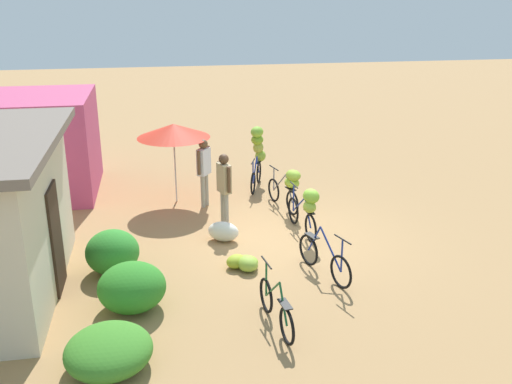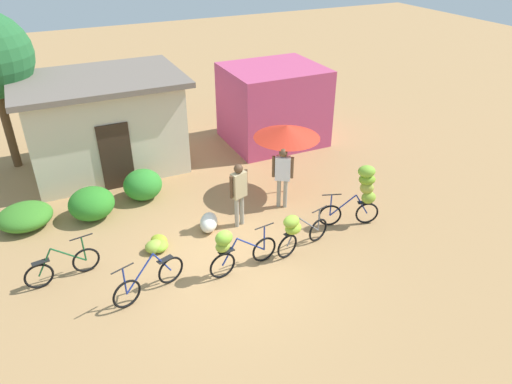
% 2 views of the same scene
% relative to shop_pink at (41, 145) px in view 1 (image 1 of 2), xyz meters
% --- Properties ---
extents(ground_plane, '(60.00, 60.00, 0.00)m').
position_rel_shop_pink_xyz_m(ground_plane, '(-4.18, -5.90, -1.33)').
color(ground_plane, '#AB8051').
extents(shop_pink, '(3.20, 2.80, 2.66)m').
position_rel_shop_pink_xyz_m(shop_pink, '(0.00, 0.00, 0.00)').
color(shop_pink, '#BF4470').
rests_on(shop_pink, ground).
extents(hedge_bush_front_left, '(1.37, 1.30, 0.58)m').
position_rel_shop_pink_xyz_m(hedge_bush_front_left, '(-8.32, -2.23, -1.04)').
color(hedge_bush_front_left, '#3D8327').
rests_on(hedge_bush_front_left, ground).
extents(hedge_bush_front_right, '(1.19, 1.18, 0.83)m').
position_rel_shop_pink_xyz_m(hedge_bush_front_right, '(-6.67, -2.53, -0.91)').
color(hedge_bush_front_right, '#2F8426').
rests_on(hedge_bush_front_right, ground).
extents(hedge_bush_mid, '(1.08, 1.04, 0.86)m').
position_rel_shop_pink_xyz_m(hedge_bush_mid, '(-5.20, -2.11, -0.90)').
color(hedge_bush_mid, '#318B2D').
rests_on(hedge_bush_mid, ground).
extents(market_umbrella, '(1.85, 1.85, 2.07)m').
position_rel_shop_pink_xyz_m(market_umbrella, '(-1.38, -3.51, 0.56)').
color(market_umbrella, beige).
rests_on(market_umbrella, ground).
extents(bicycle_leftmost, '(1.61, 0.29, 0.95)m').
position_rel_shop_pink_xyz_m(bicycle_leftmost, '(-7.64, -4.88, -0.99)').
color(bicycle_leftmost, black).
rests_on(bicycle_leftmost, ground).
extents(bicycle_near_pile, '(1.66, 0.61, 1.00)m').
position_rel_shop_pink_xyz_m(bicycle_near_pile, '(-6.05, -6.16, -0.97)').
color(bicycle_near_pile, black).
rests_on(bicycle_near_pile, ground).
extents(bicycle_center_loaded, '(1.73, 0.46, 1.21)m').
position_rel_shop_pink_xyz_m(bicycle_center_loaded, '(-4.20, -6.28, -0.61)').
color(bicycle_center_loaded, black).
rests_on(bicycle_center_loaded, ground).
extents(bicycle_by_shop, '(1.61, 0.63, 1.13)m').
position_rel_shop_pink_xyz_m(bicycle_by_shop, '(-2.57, -6.24, -0.64)').
color(bicycle_by_shop, black).
rests_on(bicycle_by_shop, ground).
extents(bicycle_rightmost, '(1.53, 0.67, 1.67)m').
position_rel_shop_pink_xyz_m(bicycle_rightmost, '(-0.42, -5.83, -0.31)').
color(bicycle_rightmost, black).
rests_on(bicycle_rightmost, ground).
extents(banana_pile_on_ground, '(0.71, 0.79, 0.29)m').
position_rel_shop_pink_xyz_m(banana_pile_on_ground, '(-5.52, -4.68, -1.20)').
color(banana_pile_on_ground, '#98AE2A').
rests_on(banana_pile_on_ground, ground).
extents(produce_sack, '(0.72, 0.82, 0.44)m').
position_rel_shop_pink_xyz_m(produce_sack, '(-4.08, -4.42, -1.11)').
color(produce_sack, silver).
rests_on(produce_sack, ground).
extents(person_vendor, '(0.50, 0.39, 1.76)m').
position_rel_shop_pink_xyz_m(person_vendor, '(-1.85, -4.21, -0.24)').
color(person_vendor, gray).
rests_on(person_vendor, ground).
extents(person_bystander, '(0.55, 0.32, 1.76)m').
position_rel_shop_pink_xyz_m(person_bystander, '(-3.28, -4.55, -0.24)').
color(person_bystander, gray).
rests_on(person_bystander, ground).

